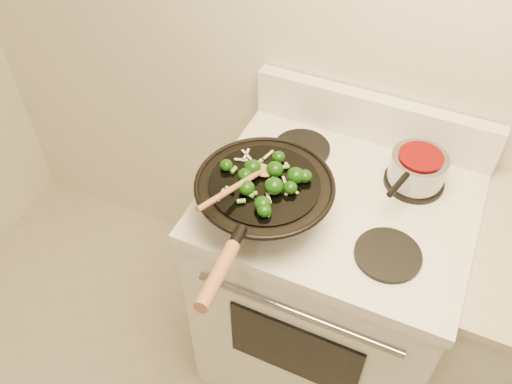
% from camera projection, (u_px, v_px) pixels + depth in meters
% --- Properties ---
extents(stove, '(0.78, 0.67, 1.08)m').
position_uv_depth(stove, '(326.00, 283.00, 1.92)').
color(stove, white).
rests_on(stove, ground).
extents(wok, '(0.38, 0.64, 0.19)m').
position_uv_depth(wok, '(264.00, 197.00, 1.49)').
color(wok, black).
rests_on(wok, stove).
extents(stirfry, '(0.25, 0.25, 0.04)m').
position_uv_depth(stirfry, '(269.00, 180.00, 1.44)').
color(stirfry, '#0F3708').
rests_on(stirfry, wok).
extents(wooden_spoon, '(0.11, 0.27, 0.07)m').
position_uv_depth(wooden_spoon, '(246.00, 181.00, 1.42)').
color(wooden_spoon, '#99633C').
rests_on(wooden_spoon, wok).
extents(saucepan, '(0.17, 0.26, 0.10)m').
position_uv_depth(saucepan, '(417.00, 168.00, 1.59)').
color(saucepan, gray).
rests_on(saucepan, stove).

